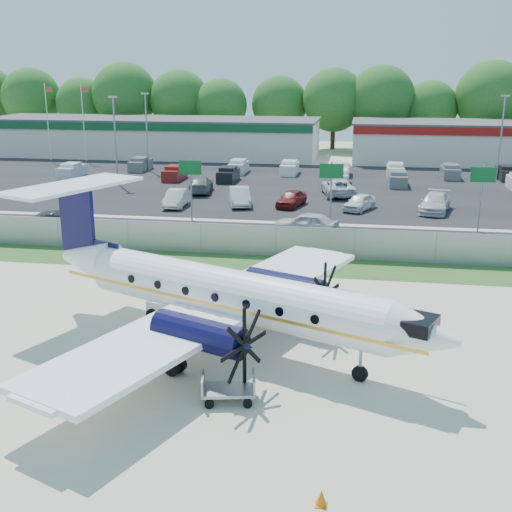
# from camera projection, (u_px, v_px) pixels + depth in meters

# --- Properties ---
(ground) EXTENTS (170.00, 170.00, 0.00)m
(ground) POSITION_uv_depth(u_px,v_px,m) (234.00, 343.00, 28.33)
(ground) COLOR beige
(ground) RESTS_ON ground
(grass_verge) EXTENTS (170.00, 4.00, 0.02)m
(grass_verge) POSITION_uv_depth(u_px,v_px,m) (272.00, 265.00, 39.70)
(grass_verge) COLOR #2D561E
(grass_verge) RESTS_ON ground
(access_road) EXTENTS (170.00, 8.00, 0.02)m
(access_road) POSITION_uv_depth(u_px,v_px,m) (285.00, 237.00, 46.33)
(access_road) COLOR black
(access_road) RESTS_ON ground
(parking_lot) EXTENTS (170.00, 32.00, 0.02)m
(parking_lot) POSITION_uv_depth(u_px,v_px,m) (309.00, 187.00, 66.23)
(parking_lot) COLOR black
(parking_lot) RESTS_ON ground
(perimeter_fence) EXTENTS (120.00, 0.06, 1.99)m
(perimeter_fence) POSITION_uv_depth(u_px,v_px,m) (276.00, 241.00, 41.32)
(perimeter_fence) COLOR gray
(perimeter_fence) RESTS_ON ground
(building_west) EXTENTS (46.40, 12.40, 5.24)m
(building_west) POSITION_uv_depth(u_px,v_px,m) (152.00, 137.00, 90.08)
(building_west) COLOR silver
(building_west) RESTS_ON ground
(sign_left) EXTENTS (1.80, 0.26, 5.00)m
(sign_left) POSITION_uv_depth(u_px,v_px,m) (191.00, 176.00, 50.28)
(sign_left) COLOR gray
(sign_left) RESTS_ON ground
(sign_mid) EXTENTS (1.80, 0.26, 5.00)m
(sign_mid) POSITION_uv_depth(u_px,v_px,m) (331.00, 180.00, 48.56)
(sign_mid) COLOR gray
(sign_mid) RESTS_ON ground
(sign_right) EXTENTS (1.80, 0.26, 5.00)m
(sign_right) POSITION_uv_depth(u_px,v_px,m) (482.00, 184.00, 46.84)
(sign_right) COLOR gray
(sign_right) RESTS_ON ground
(flagpole_west) EXTENTS (1.06, 0.12, 10.00)m
(flagpole_west) POSITION_uv_depth(u_px,v_px,m) (48.00, 117.00, 84.49)
(flagpole_west) COLOR white
(flagpole_west) RESTS_ON ground
(flagpole_east) EXTENTS (1.06, 0.12, 10.00)m
(flagpole_east) POSITION_uv_depth(u_px,v_px,m) (84.00, 118.00, 83.71)
(flagpole_east) COLOR white
(flagpole_east) RESTS_ON ground
(light_pole_nw) EXTENTS (0.90, 0.35, 9.09)m
(light_pole_nw) POSITION_uv_depth(u_px,v_px,m) (115.00, 135.00, 66.01)
(light_pole_nw) COLOR gray
(light_pole_nw) RESTS_ON ground
(light_pole_sw) EXTENTS (0.90, 0.35, 9.09)m
(light_pole_sw) POSITION_uv_depth(u_px,v_px,m) (147.00, 127.00, 75.48)
(light_pole_sw) COLOR gray
(light_pole_sw) RESTS_ON ground
(light_pole_se) EXTENTS (0.90, 0.35, 9.09)m
(light_pole_se) POSITION_uv_depth(u_px,v_px,m) (502.00, 132.00, 69.23)
(light_pole_se) COLOR gray
(light_pole_se) RESTS_ON ground
(tree_line) EXTENTS (112.00, 6.00, 14.00)m
(tree_line) POSITION_uv_depth(u_px,v_px,m) (328.00, 149.00, 98.45)
(tree_line) COLOR #235C1B
(tree_line) RESTS_ON ground
(aircraft) EXTENTS (20.42, 19.84, 6.32)m
(aircraft) POSITION_uv_depth(u_px,v_px,m) (224.00, 293.00, 27.43)
(aircraft) COLOR white
(aircraft) RESTS_ON ground
(pushback_tug) EXTENTS (2.65, 2.11, 1.32)m
(pushback_tug) POSITION_uv_depth(u_px,v_px,m) (177.00, 305.00, 31.16)
(pushback_tug) COLOR white
(pushback_tug) RESTS_ON ground
(baggage_cart_far) EXTENTS (2.14, 1.53, 1.02)m
(baggage_cart_far) POSITION_uv_depth(u_px,v_px,m) (228.00, 389.00, 23.26)
(baggage_cart_far) COLOR gray
(baggage_cart_far) RESTS_ON ground
(cone_port_wing) EXTENTS (0.34, 0.34, 0.49)m
(cone_port_wing) POSITION_uv_depth(u_px,v_px,m) (321.00, 498.00, 17.72)
(cone_port_wing) COLOR #D56506
(cone_port_wing) RESTS_ON ground
(cone_starboard_wing) EXTENTS (0.39, 0.39, 0.55)m
(cone_starboard_wing) POSITION_uv_depth(u_px,v_px,m) (176.00, 274.00, 37.15)
(cone_starboard_wing) COLOR #D56506
(cone_starboard_wing) RESTS_ON ground
(road_car_west) EXTENTS (5.35, 2.83, 1.68)m
(road_car_west) POSITION_uv_depth(u_px,v_px,m) (60.00, 235.00, 46.99)
(road_car_west) COLOR black
(road_car_west) RESTS_ON ground
(road_car_mid) EXTENTS (5.12, 2.90, 1.64)m
(road_car_mid) POSITION_uv_depth(u_px,v_px,m) (306.00, 234.00, 47.20)
(road_car_mid) COLOR silver
(road_car_mid) RESTS_ON ground
(parked_car_a) EXTENTS (1.77, 4.62, 1.50)m
(parked_car_a) POSITION_uv_depth(u_px,v_px,m) (177.00, 207.00, 56.75)
(parked_car_a) COLOR beige
(parked_car_a) RESTS_ON ground
(parked_car_b) EXTENTS (2.89, 5.18, 1.62)m
(parked_car_b) POSITION_uv_depth(u_px,v_px,m) (240.00, 205.00, 57.28)
(parked_car_b) COLOR silver
(parked_car_b) RESTS_ON ground
(parked_car_c) EXTENTS (2.75, 4.56, 1.45)m
(parked_car_c) POSITION_uv_depth(u_px,v_px,m) (291.00, 207.00, 56.74)
(parked_car_c) COLOR maroon
(parked_car_c) RESTS_ON ground
(parked_car_d) EXTENTS (3.20, 4.44, 1.41)m
(parked_car_d) POSITION_uv_depth(u_px,v_px,m) (359.00, 210.00, 55.27)
(parked_car_d) COLOR silver
(parked_car_d) RESTS_ON ground
(parked_car_e) EXTENTS (3.37, 5.83, 1.59)m
(parked_car_e) POSITION_uv_depth(u_px,v_px,m) (434.00, 212.00, 54.58)
(parked_car_e) COLOR silver
(parked_car_e) RESTS_ON ground
(parked_car_f) EXTENTS (2.95, 5.67, 1.57)m
(parked_car_f) POSITION_uv_depth(u_px,v_px,m) (201.00, 192.00, 63.31)
(parked_car_f) COLOR #595B5E
(parked_car_f) RESTS_ON ground
(parked_car_g) EXTENTS (3.83, 6.36, 1.65)m
(parked_car_g) POSITION_uv_depth(u_px,v_px,m) (338.00, 196.00, 61.70)
(parked_car_g) COLOR silver
(parked_car_g) RESTS_ON ground
(far_parking_rows) EXTENTS (56.00, 10.00, 1.60)m
(far_parking_rows) POSITION_uv_depth(u_px,v_px,m) (313.00, 179.00, 70.97)
(far_parking_rows) COLOR gray
(far_parking_rows) RESTS_ON ground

